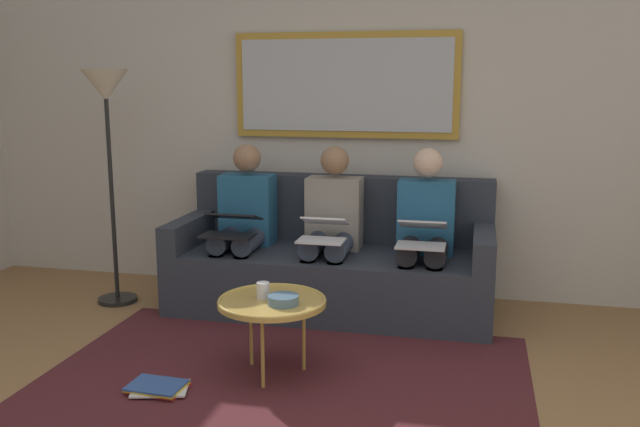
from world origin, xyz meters
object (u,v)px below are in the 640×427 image
(bowl, at_px, (282,300))
(laptop_black, at_px, (231,225))
(person_left, at_px, (425,229))
(laptop_silver, at_px, (422,234))
(cup, at_px, (263,290))
(framed_mirror, at_px, (345,85))
(laptop_white, at_px, (324,229))
(person_right, at_px, (244,220))
(couch, at_px, (333,263))
(standing_lamp, at_px, (107,112))
(magazine_stack, at_px, (158,387))
(person_middle, at_px, (331,224))
(coffee_table, at_px, (272,303))

(bowl, distance_m, laptop_black, 1.16)
(person_left, relative_size, laptop_silver, 3.21)
(laptop_silver, bearing_deg, bowl, 56.29)
(cup, bearing_deg, framed_mirror, -94.83)
(laptop_white, xyz_separation_m, person_right, (0.64, -0.24, -0.01))
(couch, bearing_deg, laptop_silver, 154.40)
(person_left, relative_size, standing_lamp, 0.69)
(bowl, bearing_deg, person_left, -118.17)
(framed_mirror, relative_size, laptop_black, 4.70)
(framed_mirror, relative_size, laptop_silver, 4.65)
(magazine_stack, bearing_deg, couch, -110.84)
(person_left, xyz_separation_m, person_right, (1.28, 0.00, 0.00))
(standing_lamp, bearing_deg, framed_mirror, -157.07)
(cup, relative_size, laptop_silver, 0.25)
(couch, distance_m, cup, 1.22)
(framed_mirror, distance_m, person_left, 1.23)
(person_middle, bearing_deg, couch, -90.00)
(person_left, bearing_deg, cup, 55.63)
(couch, relative_size, laptop_silver, 6.19)
(cup, distance_m, laptop_white, 0.91)
(bowl, xyz_separation_m, standing_lamp, (1.55, -1.01, 0.92))
(couch, bearing_deg, magazine_stack, 69.16)
(bowl, distance_m, laptop_silver, 1.18)
(laptop_silver, relative_size, laptop_white, 1.05)
(laptop_silver, distance_m, person_middle, 0.68)
(laptop_silver, height_order, magazine_stack, laptop_silver)
(cup, bearing_deg, couch, -96.38)
(standing_lamp, bearing_deg, person_left, -174.81)
(couch, xyz_separation_m, cup, (0.13, 1.20, 0.16))
(bowl, distance_m, person_right, 1.37)
(coffee_table, bearing_deg, person_left, -122.04)
(cup, bearing_deg, laptop_white, -98.58)
(cup, relative_size, magazine_stack, 0.27)
(person_right, bearing_deg, person_left, 180.00)
(framed_mirror, relative_size, laptop_white, 4.90)
(person_left, height_order, laptop_silver, person_left)
(couch, height_order, laptop_silver, couch)
(person_right, bearing_deg, laptop_black, 90.00)
(coffee_table, distance_m, person_middle, 1.17)
(laptop_silver, bearing_deg, laptop_black, 0.31)
(cup, height_order, laptop_silver, laptop_silver)
(coffee_table, distance_m, laptop_white, 0.93)
(bowl, bearing_deg, person_middle, -90.23)
(laptop_white, distance_m, person_right, 0.68)
(framed_mirror, distance_m, laptop_white, 1.16)
(framed_mirror, bearing_deg, laptop_silver, 132.65)
(laptop_black, bearing_deg, bowl, 123.50)
(cup, relative_size, person_right, 0.08)
(person_left, height_order, laptop_black, person_left)
(framed_mirror, relative_size, person_middle, 1.45)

